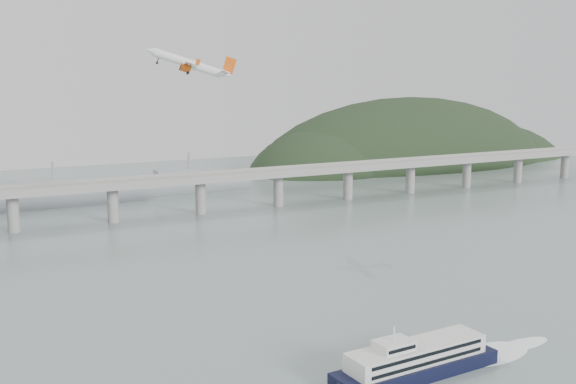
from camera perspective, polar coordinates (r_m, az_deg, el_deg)
ground at (r=208.94m, az=7.22°, el=-12.06°), size 900.00×900.00×0.00m
bridge at (r=379.83m, az=-10.43°, el=0.50°), size 800.00×22.00×23.90m
headland at (r=638.45m, az=11.09°, el=0.79°), size 365.00×155.00×156.00m
ferry at (r=184.45m, az=10.79°, el=-13.83°), size 79.28×15.50×14.95m
airliner at (r=273.42m, az=-8.27°, el=10.66°), size 35.30×32.78×13.84m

